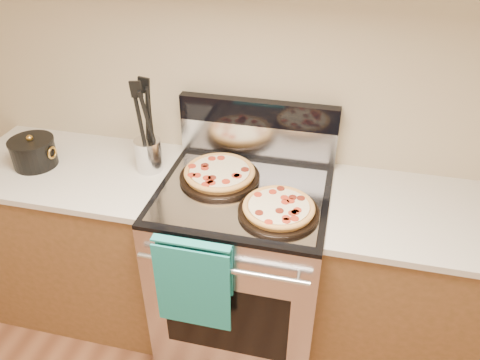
% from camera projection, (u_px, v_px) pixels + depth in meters
% --- Properties ---
extents(wall_back, '(4.00, 0.00, 4.00)m').
position_uv_depth(wall_back, '(261.00, 71.00, 2.12)').
color(wall_back, '#C7B78F').
rests_on(wall_back, ground).
extents(range_body, '(0.76, 0.68, 0.90)m').
position_uv_depth(range_body, '(243.00, 268.00, 2.33)').
color(range_body, '#B7B7BC').
rests_on(range_body, ground).
extents(oven_window, '(0.56, 0.01, 0.40)m').
position_uv_depth(oven_window, '(226.00, 321.00, 2.06)').
color(oven_window, black).
rests_on(oven_window, range_body).
extents(cooktop, '(0.76, 0.68, 0.02)m').
position_uv_depth(cooktop, '(243.00, 193.00, 2.08)').
color(cooktop, black).
rests_on(cooktop, range_body).
extents(backsplash_lower, '(0.76, 0.06, 0.18)m').
position_uv_depth(backsplash_lower, '(258.00, 141.00, 2.28)').
color(backsplash_lower, silver).
rests_on(backsplash_lower, cooktop).
extents(backsplash_upper, '(0.76, 0.06, 0.12)m').
position_uv_depth(backsplash_upper, '(258.00, 113.00, 2.19)').
color(backsplash_upper, black).
rests_on(backsplash_upper, backsplash_lower).
extents(oven_handle, '(0.70, 0.03, 0.03)m').
position_uv_depth(oven_handle, '(221.00, 269.00, 1.84)').
color(oven_handle, silver).
rests_on(oven_handle, range_body).
extents(dish_towel, '(0.32, 0.05, 0.42)m').
position_uv_depth(dish_towel, '(194.00, 282.00, 1.91)').
color(dish_towel, teal).
rests_on(dish_towel, oven_handle).
extents(foil_sheet, '(0.70, 0.55, 0.01)m').
position_uv_depth(foil_sheet, '(242.00, 194.00, 2.05)').
color(foil_sheet, gray).
rests_on(foil_sheet, cooktop).
extents(cabinet_left, '(1.00, 0.62, 0.88)m').
position_uv_depth(cabinet_left, '(86.00, 239.00, 2.53)').
color(cabinet_left, brown).
rests_on(cabinet_left, ground).
extents(countertop_left, '(1.02, 0.64, 0.03)m').
position_uv_depth(countertop_left, '(69.00, 168.00, 2.28)').
color(countertop_left, beige).
rests_on(countertop_left, cabinet_left).
extents(cabinet_right, '(1.00, 0.62, 0.88)m').
position_uv_depth(cabinet_right, '(427.00, 296.00, 2.19)').
color(cabinet_right, brown).
rests_on(cabinet_right, ground).
extents(countertop_right, '(1.02, 0.64, 0.03)m').
position_uv_depth(countertop_right, '(451.00, 220.00, 1.94)').
color(countertop_right, beige).
rests_on(countertop_right, cabinet_right).
extents(pepperoni_pizza_back, '(0.47, 0.47, 0.05)m').
position_uv_depth(pepperoni_pizza_back, '(220.00, 174.00, 2.14)').
color(pepperoni_pizza_back, '#C9873D').
rests_on(pepperoni_pizza_back, foil_sheet).
extents(pepperoni_pizza_front, '(0.36, 0.36, 0.04)m').
position_uv_depth(pepperoni_pizza_front, '(279.00, 209.00, 1.92)').
color(pepperoni_pizza_front, '#C9873D').
rests_on(pepperoni_pizza_front, foil_sheet).
extents(utensil_crock, '(0.14, 0.14, 0.16)m').
position_uv_depth(utensil_crock, '(149.00, 155.00, 2.21)').
color(utensil_crock, silver).
rests_on(utensil_crock, countertop_left).
extents(saucepan, '(0.22, 0.22, 0.13)m').
position_uv_depth(saucepan, '(34.00, 153.00, 2.25)').
color(saucepan, black).
rests_on(saucepan, countertop_left).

